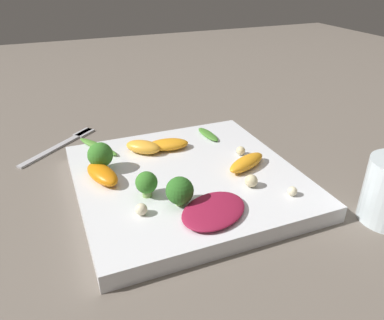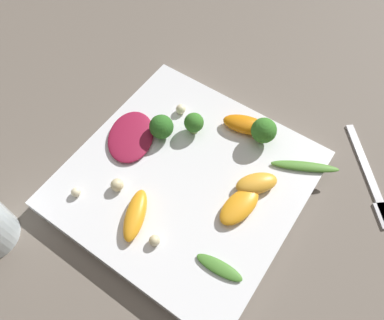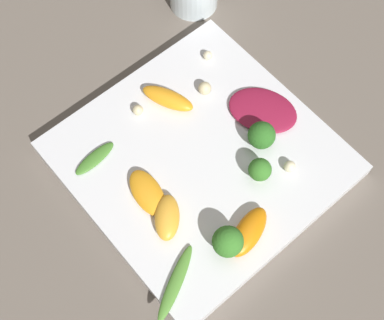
% 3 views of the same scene
% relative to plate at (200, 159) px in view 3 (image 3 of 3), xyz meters
% --- Properties ---
extents(ground_plane, '(2.40, 2.40, 0.00)m').
position_rel_plate_xyz_m(ground_plane, '(0.00, 0.00, -0.01)').
color(ground_plane, '#6B6056').
extents(plate, '(0.30, 0.30, 0.02)m').
position_rel_plate_xyz_m(plate, '(0.00, 0.00, 0.00)').
color(plate, white).
rests_on(plate, ground_plane).
extents(radicchio_leaf_0, '(0.11, 0.10, 0.01)m').
position_rel_plate_xyz_m(radicchio_leaf_0, '(-0.01, -0.10, 0.02)').
color(radicchio_leaf_0, maroon).
rests_on(radicchio_leaf_0, plate).
extents(orange_segment_0, '(0.07, 0.04, 0.02)m').
position_rel_plate_xyz_m(orange_segment_0, '(0.00, 0.08, 0.02)').
color(orange_segment_0, orange).
rests_on(orange_segment_0, plate).
extents(orange_segment_1, '(0.08, 0.05, 0.02)m').
position_rel_plate_xyz_m(orange_segment_1, '(0.09, -0.02, 0.02)').
color(orange_segment_1, orange).
rests_on(orange_segment_1, plate).
extents(orange_segment_2, '(0.06, 0.06, 0.02)m').
position_rel_plate_xyz_m(orange_segment_2, '(-0.04, 0.09, 0.02)').
color(orange_segment_2, '#FCAD33').
rests_on(orange_segment_2, plate).
extents(orange_segment_3, '(0.05, 0.07, 0.02)m').
position_rel_plate_xyz_m(orange_segment_3, '(-0.11, 0.03, 0.02)').
color(orange_segment_3, orange).
rests_on(orange_segment_3, plate).
extents(broccoli_floret_0, '(0.04, 0.04, 0.04)m').
position_rel_plate_xyz_m(broccoli_floret_0, '(-0.11, 0.05, 0.03)').
color(broccoli_floret_0, '#84AD5B').
rests_on(broccoli_floret_0, plate).
extents(broccoli_floret_1, '(0.03, 0.03, 0.04)m').
position_rel_plate_xyz_m(broccoli_floret_1, '(-0.04, -0.07, 0.03)').
color(broccoli_floret_1, '#84AD5B').
rests_on(broccoli_floret_1, plate).
extents(broccoli_floret_2, '(0.03, 0.03, 0.03)m').
position_rel_plate_xyz_m(broccoli_floret_2, '(-0.07, -0.03, 0.03)').
color(broccoli_floret_2, '#84AD5B').
rests_on(broccoli_floret_2, plate).
extents(arugula_sprig_0, '(0.02, 0.06, 0.01)m').
position_rel_plate_xyz_m(arugula_sprig_0, '(0.08, 0.10, 0.01)').
color(arugula_sprig_0, '#47842D').
rests_on(arugula_sprig_0, plate).
extents(arugula_sprig_1, '(0.06, 0.09, 0.01)m').
position_rel_plate_xyz_m(arugula_sprig_1, '(-0.10, 0.13, 0.02)').
color(arugula_sprig_1, '#518E33').
rests_on(arugula_sprig_1, plate).
extents(macadamia_nut_0, '(0.01, 0.01, 0.01)m').
position_rel_plate_xyz_m(macadamia_nut_0, '(-0.09, -0.07, 0.02)').
color(macadamia_nut_0, beige).
rests_on(macadamia_nut_0, plate).
extents(macadamia_nut_1, '(0.01, 0.01, 0.01)m').
position_rel_plate_xyz_m(macadamia_nut_1, '(0.10, 0.02, 0.02)').
color(macadamia_nut_1, beige).
rests_on(macadamia_nut_1, plate).
extents(macadamia_nut_2, '(0.01, 0.01, 0.01)m').
position_rel_plate_xyz_m(macadamia_nut_2, '(0.10, -0.10, 0.02)').
color(macadamia_nut_2, beige).
rests_on(macadamia_nut_2, plate).
extents(macadamia_nut_3, '(0.02, 0.02, 0.02)m').
position_rel_plate_xyz_m(macadamia_nut_3, '(0.07, -0.07, 0.02)').
color(macadamia_nut_3, beige).
rests_on(macadamia_nut_3, plate).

